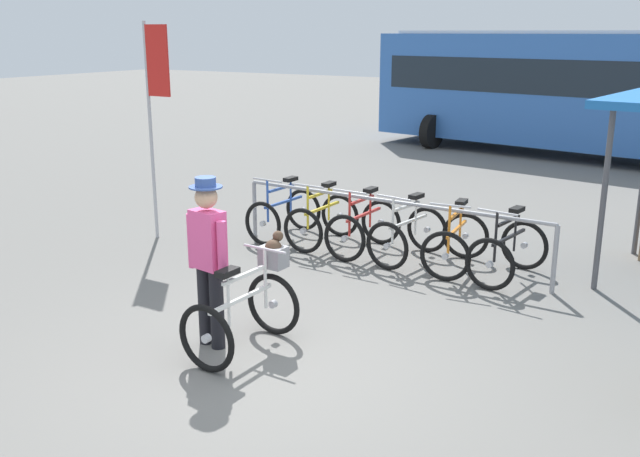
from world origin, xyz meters
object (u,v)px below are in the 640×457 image
object	(u,v)px
racked_bike_yellow	(322,220)
racked_bike_orange	(456,243)
featured_bicycle	(249,302)
person_with_featured_bike	(209,255)
banner_flag	(155,91)
racked_bike_blue	(284,214)
racked_bike_white	(408,235)
bus_distant	(573,86)
racked_bike_red	(363,227)
racked_bike_black	(508,252)

from	to	relation	value
racked_bike_yellow	racked_bike_orange	distance (m)	2.10
featured_bicycle	person_with_featured_bike	distance (m)	0.61
racked_bike_orange	featured_bicycle	distance (m)	3.46
featured_bicycle	banner_flag	xyz separation A→B (m)	(-3.43, 2.45, 1.74)
racked_bike_orange	banner_flag	bearing A→B (deg)	-168.44
racked_bike_blue	featured_bicycle	xyz separation A→B (m)	(1.89, -3.45, 0.12)
racked_bike_white	person_with_featured_bike	xyz separation A→B (m)	(-0.57, -3.52, 0.58)
racked_bike_orange	banner_flag	size ratio (longest dim) A/B	0.36
racked_bike_orange	bus_distant	world-z (taller)	bus_distant
bus_distant	banner_flag	size ratio (longest dim) A/B	3.21
racked_bike_white	bus_distant	distance (m)	10.13
racked_bike_red	racked_bike_orange	bearing A→B (deg)	-2.32
racked_bike_blue	banner_flag	size ratio (longest dim) A/B	0.35
racked_bike_black	banner_flag	world-z (taller)	banner_flag
racked_bike_white	racked_bike_yellow	bearing A→B (deg)	177.68
racked_bike_blue	racked_bike_white	size ratio (longest dim) A/B	0.96
racked_bike_black	bus_distant	size ratio (longest dim) A/B	0.11
racked_bike_orange	racked_bike_black	xyz separation A→B (m)	(0.70, -0.03, 0.00)
racked_bike_yellow	banner_flag	distance (m)	3.07
racked_bike_black	person_with_featured_bike	size ratio (longest dim) A/B	0.68
banner_flag	racked_bike_red	bearing A→B (deg)	17.81
racked_bike_yellow	featured_bicycle	distance (m)	3.62
racked_bike_yellow	racked_bike_black	size ratio (longest dim) A/B	0.95
racked_bike_orange	featured_bicycle	world-z (taller)	featured_bicycle
person_with_featured_bike	racked_bike_red	bearing A→B (deg)	92.09
racked_bike_yellow	racked_bike_orange	bearing A→B (deg)	-2.32
bus_distant	featured_bicycle	bearing A→B (deg)	-90.74
racked_bike_white	racked_bike_orange	bearing A→B (deg)	-2.32
person_with_featured_bike	banner_flag	world-z (taller)	banner_flag
racked_bike_orange	racked_bike_white	bearing A→B (deg)	177.68
racked_bike_yellow	person_with_featured_bike	distance (m)	3.72
racked_bike_yellow	racked_bike_red	size ratio (longest dim) A/B	0.96
racked_bike_black	bus_distant	distance (m)	10.29
racked_bike_orange	person_with_featured_bike	xyz separation A→B (m)	(-1.27, -3.49, 0.58)
racked_bike_yellow	racked_bike_black	xyz separation A→B (m)	(2.80, -0.11, 0.00)
racked_bike_orange	bus_distant	xyz separation A→B (m)	(-0.74, 10.06, 1.37)
racked_bike_yellow	person_with_featured_bike	world-z (taller)	person_with_featured_bike
person_with_featured_bike	racked_bike_blue	bearing A→B (deg)	112.97
racked_bike_orange	racked_bike_yellow	bearing A→B (deg)	177.68
racked_bike_red	racked_bike_blue	bearing A→B (deg)	177.68
racked_bike_orange	bus_distant	distance (m)	10.18
racked_bike_yellow	racked_bike_blue	bearing A→B (deg)	177.68
racked_bike_orange	person_with_featured_bike	bearing A→B (deg)	-109.97
racked_bike_white	banner_flag	bearing A→B (deg)	-165.87
racked_bike_red	racked_bike_orange	distance (m)	1.40
racked_bike_orange	racked_bike_black	bearing A→B (deg)	-2.32
racked_bike_red	featured_bicycle	distance (m)	3.43
racked_bike_red	racked_bike_white	world-z (taller)	same
person_with_featured_bike	racked_bike_yellow	bearing A→B (deg)	103.04
racked_bike_blue	racked_bike_orange	size ratio (longest dim) A/B	0.98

